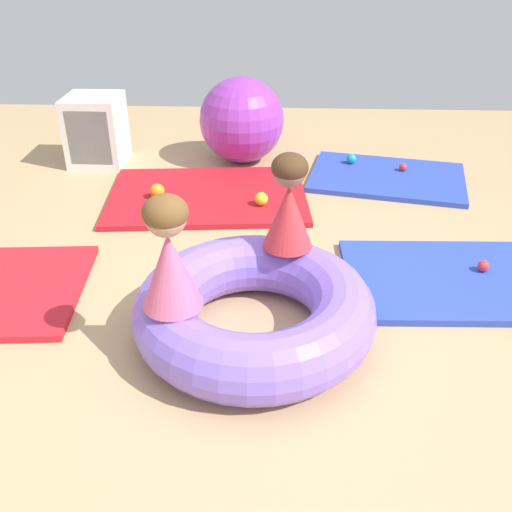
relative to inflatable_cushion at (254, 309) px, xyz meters
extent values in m
plane|color=tan|center=(-0.02, 0.01, -0.15)|extent=(8.00, 8.00, 0.00)
cube|color=#2D47B7|center=(0.96, 2.01, -0.13)|extent=(1.33, 1.05, 0.04)
cube|color=#B21923|center=(-0.42, 1.60, -0.13)|extent=(1.52, 1.14, 0.04)
cube|color=#2D47B7|center=(1.38, 0.53, -0.13)|extent=(1.77, 0.88, 0.04)
torus|color=#8466E0|center=(0.00, 0.00, 0.00)|extent=(1.17, 1.17, 0.31)
cone|color=red|center=(0.16, 0.36, 0.32)|extent=(0.36, 0.36, 0.34)
sphere|color=#936647|center=(0.16, 0.36, 0.57)|extent=(0.17, 0.17, 0.17)
ellipsoid|color=#472D19|center=(0.16, 0.36, 0.59)|extent=(0.18, 0.18, 0.14)
cone|color=#E5608E|center=(-0.35, -0.19, 0.33)|extent=(0.33, 0.33, 0.35)
sphere|color=tan|center=(-0.35, -0.19, 0.59)|extent=(0.18, 0.18, 0.18)
ellipsoid|color=brown|center=(-0.35, -0.19, 0.60)|extent=(0.19, 0.19, 0.15)
sphere|color=red|center=(1.28, 0.59, -0.08)|extent=(0.07, 0.07, 0.07)
sphere|color=teal|center=(0.69, 2.25, -0.07)|extent=(0.08, 0.08, 0.08)
sphere|color=yellow|center=(-0.02, 1.41, -0.07)|extent=(0.10, 0.10, 0.10)
sphere|color=orange|center=(-0.77, 1.50, -0.06)|extent=(0.11, 0.11, 0.11)
sphere|color=red|center=(1.09, 2.11, -0.08)|extent=(0.06, 0.06, 0.06)
sphere|color=purple|center=(-0.22, 2.39, 0.20)|extent=(0.70, 0.70, 0.70)
cube|color=silver|center=(-1.43, 2.30, 0.13)|extent=(0.44, 0.44, 0.56)
cube|color=#2D2D33|center=(-1.43, 2.18, 0.13)|extent=(0.34, 0.20, 0.44)
camera|label=1|loc=(0.11, -2.23, 1.61)|focal=39.84mm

